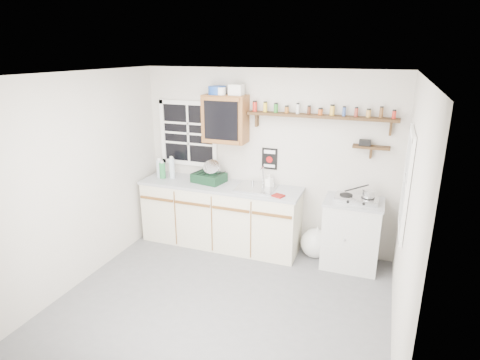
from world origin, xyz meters
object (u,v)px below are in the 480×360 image
(right_cabinet, at_px, (351,233))
(hotplate, at_px, (357,199))
(dish_rack, at_px, (210,175))
(main_cabinet, at_px, (220,214))
(upper_cabinet, at_px, (225,119))
(spice_shelf, at_px, (319,115))

(right_cabinet, height_order, hotplate, hotplate)
(right_cabinet, height_order, dish_rack, dish_rack)
(main_cabinet, bearing_deg, dish_rack, 163.98)
(hotplate, bearing_deg, main_cabinet, -178.05)
(main_cabinet, distance_m, upper_cabinet, 1.37)
(main_cabinet, height_order, dish_rack, dish_rack)
(main_cabinet, xyz_separation_m, dish_rack, (-0.17, 0.05, 0.56))
(main_cabinet, distance_m, spice_shelf, 1.97)
(upper_cabinet, height_order, dish_rack, upper_cabinet)
(right_cabinet, height_order, upper_cabinet, upper_cabinet)
(hotplate, bearing_deg, right_cabinet, 145.37)
(main_cabinet, bearing_deg, upper_cabinet, 76.32)
(main_cabinet, height_order, right_cabinet, main_cabinet)
(right_cabinet, distance_m, dish_rack, 2.09)
(dish_rack, bearing_deg, right_cabinet, 10.03)
(right_cabinet, xyz_separation_m, spice_shelf, (-0.54, 0.19, 1.48))
(spice_shelf, relative_size, hotplate, 3.56)
(main_cabinet, xyz_separation_m, right_cabinet, (1.83, 0.03, -0.01))
(dish_rack, distance_m, hotplate, 2.04)
(main_cabinet, height_order, spice_shelf, spice_shelf)
(main_cabinet, bearing_deg, hotplate, 0.17)
(spice_shelf, distance_m, dish_rack, 1.73)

